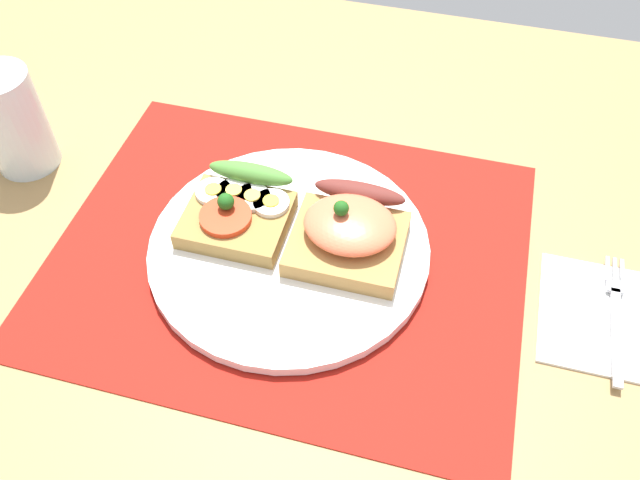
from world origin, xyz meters
TOP-DOWN VIEW (x-y plane):
  - ground_plane at (0.00, 0.00)cm, footprint 120.00×90.00cm
  - placemat at (0.00, 0.00)cm, footprint 43.97×35.24cm
  - plate at (0.00, 0.00)cm, footprint 26.34×26.34cm
  - sandwich_egg_tomato at (-5.46, 1.73)cm, footprint 9.67×9.88cm
  - sandwich_salmon at (5.42, 1.34)cm, footprint 10.28×10.56cm
  - napkin at (30.57, -0.08)cm, footprint 14.71×11.84cm
  - fork at (29.61, 0.21)cm, footprint 1.62×13.66cm
  - drinking_glass at (-30.48, 5.07)cm, footprint 6.50×6.50cm

SIDE VIEW (x-z plane):
  - ground_plane at x=0.00cm, z-range -3.20..0.00cm
  - placemat at x=0.00cm, z-range 0.00..0.30cm
  - napkin at x=30.57cm, z-range 0.00..0.60cm
  - fork at x=29.61cm, z-range 0.60..0.92cm
  - plate at x=0.00cm, z-range 0.30..1.39cm
  - sandwich_egg_tomato at x=-5.46cm, z-range 0.81..4.81cm
  - sandwich_salmon at x=5.42cm, z-range 0.58..6.20cm
  - drinking_glass at x=-30.48cm, z-range 0.00..10.99cm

